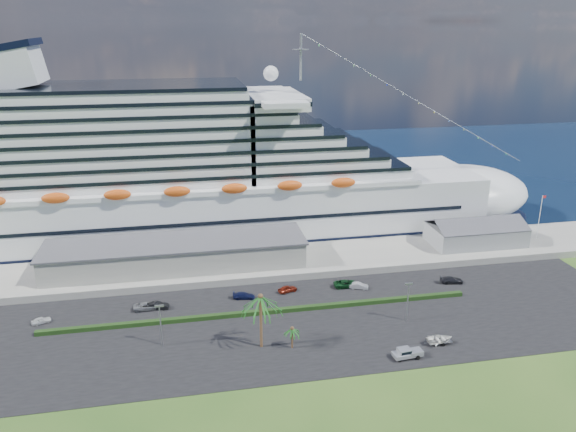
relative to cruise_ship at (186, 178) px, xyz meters
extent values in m
plane|color=#294F1A|center=(21.53, -64.00, -16.69)|extent=(420.00, 420.00, 0.00)
cube|color=black|center=(21.53, -53.00, -16.63)|extent=(140.00, 38.00, 0.12)
cube|color=gray|center=(21.53, -24.00, -15.79)|extent=(240.00, 20.00, 1.80)
cube|color=black|center=(21.53, 66.00, -16.68)|extent=(420.00, 160.00, 0.02)
cube|color=silver|center=(1.53, 0.00, -8.69)|extent=(160.00, 30.00, 16.00)
ellipsoid|color=silver|center=(81.53, 0.00, -8.69)|extent=(40.00, 30.00, 16.00)
cube|color=black|center=(1.53, 0.00, -15.49)|extent=(164.00, 30.60, 2.40)
cube|color=silver|center=(-10.47, 0.00, 12.91)|extent=(128.00, 26.00, 24.80)
cube|color=silver|center=(24.33, 0.00, 20.71)|extent=(14.00, 38.00, 3.20)
cube|color=silver|center=(-38.47, 0.00, 30.31)|extent=(11.58, 14.00, 11.58)
cylinder|color=gray|center=(31.53, 0.00, 31.31)|extent=(0.70, 0.70, 12.00)
ellipsoid|color=#CC4B13|center=(-2.47, -15.80, 1.11)|extent=(90.00, 2.40, 2.60)
ellipsoid|color=#CC4B13|center=(-2.47, 15.80, 1.11)|extent=(90.00, 2.40, 2.60)
cube|color=black|center=(1.53, 0.00, -7.89)|extent=(144.00, 30.40, 0.90)
cube|color=gray|center=(-3.47, -24.00, -11.89)|extent=(60.00, 14.00, 6.00)
cube|color=#4C4C54|center=(-3.47, -24.00, -8.79)|extent=(61.00, 15.00, 0.40)
cube|color=gray|center=(73.53, -24.00, -12.49)|extent=(24.00, 12.00, 4.80)
cube|color=#4C4C54|center=(73.53, -27.00, -8.89)|extent=(24.00, 6.31, 2.74)
cube|color=#4C4C54|center=(73.53, -21.00, -8.89)|extent=(24.00, 6.31, 2.74)
cylinder|color=silver|center=(91.53, -24.00, -8.89)|extent=(0.16, 0.16, 12.00)
cube|color=red|center=(92.03, -24.00, -3.29)|extent=(1.00, 0.04, 0.70)
cube|color=black|center=(13.53, -48.00, -16.12)|extent=(88.00, 1.10, 0.90)
cylinder|color=gray|center=(-6.47, -56.00, -12.57)|extent=(0.24, 0.24, 8.00)
cube|color=gray|center=(-6.47, -56.00, -8.47)|extent=(1.60, 0.35, 0.35)
cylinder|color=gray|center=(41.53, -56.00, -12.57)|extent=(0.24, 0.24, 8.00)
cube|color=gray|center=(41.53, -56.00, -8.47)|extent=(1.60, 0.35, 0.35)
cylinder|color=#47301E|center=(11.53, -60.00, -11.44)|extent=(0.54, 0.54, 10.50)
sphere|color=#47301E|center=(11.53, -60.00, -6.19)|extent=(0.98, 0.98, 0.98)
cylinder|color=#47301E|center=(17.03, -61.50, -14.59)|extent=(0.35, 0.35, 4.20)
sphere|color=#47301E|center=(17.03, -61.50, -12.49)|extent=(0.73, 0.73, 0.73)
imported|color=silver|center=(-30.26, -43.32, -15.95)|extent=(3.97, 2.81, 1.25)
imported|color=black|center=(-7.67, -41.74, -15.80)|extent=(4.87, 2.25, 1.55)
imported|color=gray|center=(-9.98, -41.47, -15.85)|extent=(5.35, 2.72, 1.45)
imported|color=#121842|center=(10.57, -40.50, -15.89)|extent=(5.01, 2.71, 1.38)
imported|color=maroon|center=(20.44, -39.18, -15.84)|extent=(4.63, 2.99, 1.47)
imported|color=#ACADB3|center=(36.49, -40.65, -15.88)|extent=(4.45, 2.84, 1.38)
imported|color=#0D3416|center=(33.95, -39.26, -15.78)|extent=(5.73, 2.72, 1.58)
imported|color=black|center=(58.26, -41.92, -15.82)|extent=(5.42, 2.82, 1.50)
cylinder|color=black|center=(34.76, -69.52, -16.18)|extent=(0.82, 0.35, 0.80)
cylinder|color=black|center=(34.76, -67.63, -16.18)|extent=(0.82, 0.35, 0.80)
cylinder|color=black|center=(38.24, -69.52, -16.18)|extent=(0.82, 0.35, 0.80)
cylinder|color=black|center=(38.24, -67.63, -16.18)|extent=(0.82, 0.35, 0.80)
cube|color=silver|center=(36.65, -68.57, -15.83)|extent=(5.53, 2.45, 0.70)
cube|color=silver|center=(38.09, -68.57, -15.43)|extent=(2.55, 2.14, 0.55)
cube|color=silver|center=(35.95, -68.57, -15.13)|extent=(2.35, 2.07, 0.95)
cube|color=black|center=(35.95, -68.57, -15.03)|extent=(2.15, 2.11, 0.55)
cube|color=silver|center=(34.36, -68.57, -15.63)|extent=(1.06, 1.96, 0.35)
cube|color=gray|center=(44.21, -65.44, -16.03)|extent=(4.57, 1.81, 0.12)
cylinder|color=gray|center=(42.14, -65.44, -16.03)|extent=(2.16, 0.15, 0.08)
cylinder|color=black|center=(44.60, -66.32, -16.26)|extent=(0.64, 0.24, 0.63)
cylinder|color=black|center=(44.60, -64.55, -16.26)|extent=(0.64, 0.24, 0.63)
imported|color=silver|center=(44.21, -65.44, -15.46)|extent=(5.09, 3.71, 1.03)
camera|label=1|loc=(-0.66, -149.23, 40.29)|focal=35.00mm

